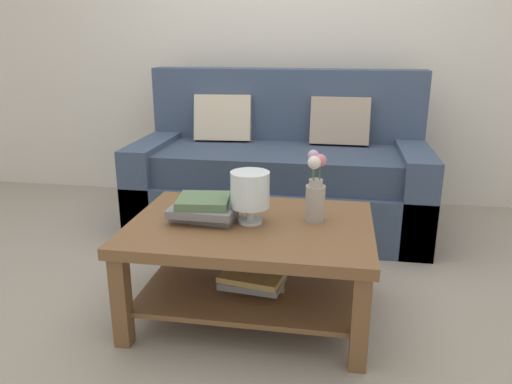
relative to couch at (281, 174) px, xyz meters
The scene contains 7 objects.
ground_plane 1.03m from the couch, 93.78° to the right, with size 10.00×10.00×0.00m, color gray.
back_wall 1.20m from the couch, 95.29° to the left, with size 6.40×0.12×2.70m, color beige.
couch is the anchor object (origin of this frame).
coffee_table 1.23m from the couch, 89.54° to the right, with size 1.10×0.78×0.47m.
book_stack_main 1.25m from the couch, 99.74° to the right, with size 0.31×0.25×0.11m.
glass_hurricane_vase 1.25m from the couch, 89.70° to the right, with size 0.18×0.18×0.24m.
flower_pitcher 1.21m from the couch, 75.62° to the right, with size 0.09×0.10×0.33m.
Camera 1 is at (0.45, -2.32, 1.27)m, focal length 34.59 mm.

